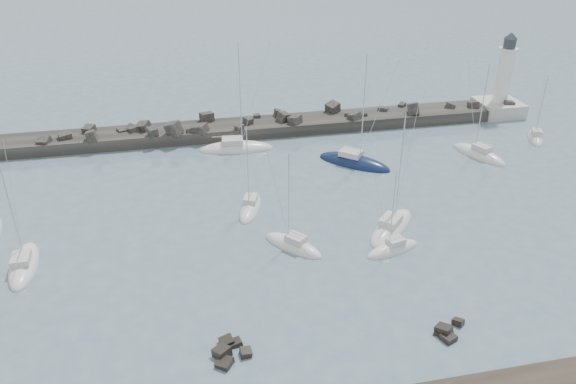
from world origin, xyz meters
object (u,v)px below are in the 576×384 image
object	(u,v)px
lighthouse	(500,97)
sailboat_10	(479,155)
sailboat_8	(354,163)
sailboat_9	(393,249)
sailboat_6	(250,208)
sailboat_4	(236,149)
sailboat_5	(293,246)
sailboat_12	(535,138)
sailboat_7	(391,228)
sailboat_3	(24,266)

from	to	relation	value
lighthouse	sailboat_10	world-z (taller)	lighthouse
sailboat_8	sailboat_9	bearing A→B (deg)	-96.89
lighthouse	sailboat_6	size ratio (longest dim) A/B	1.24
sailboat_4	sailboat_6	xyz separation A→B (m)	(-0.58, -17.99, -0.01)
lighthouse	sailboat_6	world-z (taller)	lighthouse
sailboat_5	sailboat_6	bearing A→B (deg)	110.01
lighthouse	sailboat_12	bearing A→B (deg)	-90.55
sailboat_4	sailboat_5	xyz separation A→B (m)	(2.75, -27.12, -0.00)
sailboat_5	sailboat_10	size ratio (longest dim) A/B	0.83
sailboat_5	sailboat_9	size ratio (longest dim) A/B	1.14
sailboat_9	sailboat_7	bearing A→B (deg)	70.61
sailboat_3	sailboat_5	distance (m)	27.78
sailboat_10	sailboat_12	xyz separation A→B (m)	(11.73, 3.94, -0.00)
sailboat_4	sailboat_6	size ratio (longest dim) A/B	1.45
lighthouse	sailboat_3	world-z (taller)	lighthouse
sailboat_9	sailboat_10	world-z (taller)	sailboat_10
lighthouse	sailboat_7	distance (m)	44.97
sailboat_5	sailboat_10	world-z (taller)	sailboat_10
sailboat_4	sailboat_5	size ratio (longest dim) A/B	1.44
sailboat_3	sailboat_5	bearing A→B (deg)	-4.27
sailboat_3	sailboat_12	size ratio (longest dim) A/B	1.26
lighthouse	sailboat_6	bearing A→B (deg)	-152.77
sailboat_3	sailboat_9	distance (m)	38.28
lighthouse	sailboat_4	world-z (taller)	sailboat_4
lighthouse	sailboat_7	xyz separation A→B (m)	(-31.60, -31.86, -2.94)
sailboat_4	sailboat_10	xyz separation A→B (m)	(34.21, -9.39, 0.01)
sailboat_6	sailboat_9	size ratio (longest dim) A/B	1.14
sailboat_3	sailboat_6	distance (m)	25.38
sailboat_3	sailboat_12	distance (m)	73.56
sailboat_7	sailboat_3	bearing A→B (deg)	178.82
lighthouse	sailboat_4	size ratio (longest dim) A/B	0.85
sailboat_7	sailboat_4	bearing A→B (deg)	119.19
sailboat_7	sailboat_6	bearing A→B (deg)	152.36
sailboat_5	sailboat_12	bearing A→B (deg)	26.65
sailboat_9	sailboat_12	xyz separation A→B (m)	(32.93, 24.50, 0.02)
sailboat_4	sailboat_7	xyz separation A→B (m)	(14.45, -25.86, 0.00)
sailboat_6	sailboat_4	bearing A→B (deg)	88.16
sailboat_4	sailboat_6	bearing A→B (deg)	-91.84
sailboat_8	sailboat_9	world-z (taller)	sailboat_8
lighthouse	sailboat_9	distance (m)	48.91
sailboat_8	sailboat_12	distance (m)	30.45
sailboat_9	sailboat_5	bearing A→B (deg)	164.58
sailboat_8	sailboat_9	xyz separation A→B (m)	(-2.62, -21.63, -0.02)
sailboat_3	sailboat_9	bearing A→B (deg)	-7.35
lighthouse	sailboat_5	distance (m)	54.59
sailboat_7	sailboat_9	world-z (taller)	sailboat_7
sailboat_6	sailboat_7	distance (m)	16.96
sailboat_7	sailboat_9	xyz separation A→B (m)	(-1.44, -4.09, -0.02)
lighthouse	sailboat_5	xyz separation A→B (m)	(-43.30, -33.12, -2.95)
sailboat_5	sailboat_8	distance (m)	22.78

